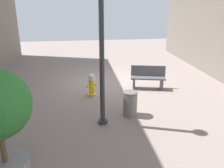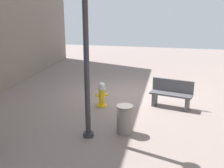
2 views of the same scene
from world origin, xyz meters
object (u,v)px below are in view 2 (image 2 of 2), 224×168
Objects in this scene: trash_bin at (125,119)px; fire_hydrant at (102,94)px; street_lamp at (86,35)px; bench_near at (171,93)px.

fire_hydrant is at bearing -59.09° from trash_bin.
street_lamp reaches higher than trash_bin.
fire_hydrant is 2.17m from trash_bin.
bench_near is (-2.36, -0.42, 0.05)m from fire_hydrant.
trash_bin is at bearing -155.70° from street_lamp.
street_lamp is (-0.19, 2.28, 2.30)m from fire_hydrant.
trash_bin is (1.24, 2.29, -0.08)m from bench_near.
bench_near reaches higher than trash_bin.
fire_hydrant is 3.25m from street_lamp.
bench_near is 2.60m from trash_bin.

